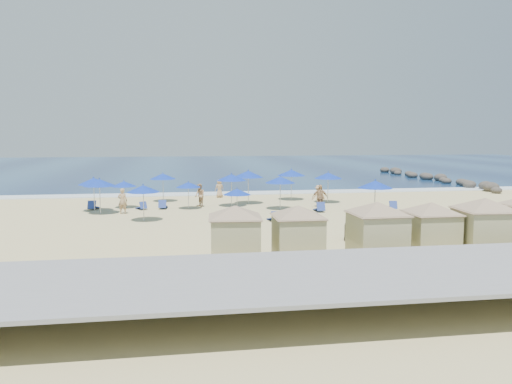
{
  "coord_description": "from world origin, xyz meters",
  "views": [
    {
      "loc": [
        -5.57,
        -29.4,
        5.34
      ],
      "look_at": [
        -0.4,
        3.0,
        1.57
      ],
      "focal_mm": 35.0,
      "sensor_mm": 36.0,
      "label": 1
    }
  ],
  "objects_px": {
    "cabana_1": "(298,226)",
    "umbrella_5": "(231,177)",
    "cabana_0": "(235,227)",
    "umbrella_12": "(124,184)",
    "umbrella_0": "(99,183)",
    "umbrella_9": "(291,173)",
    "umbrella_4": "(188,185)",
    "umbrella_13": "(376,184)",
    "beachgoer_2": "(320,198)",
    "beachgoer_3": "(319,196)",
    "rock_jetty": "(432,178)",
    "umbrella_10": "(328,176)",
    "umbrella_2": "(163,176)",
    "umbrella_7": "(248,174)",
    "beachgoer_4": "(219,188)",
    "umbrella_3": "(143,189)",
    "cabana_2": "(377,224)",
    "umbrella_6": "(237,192)",
    "trash_bin": "(353,232)",
    "umbrella_1": "(94,181)",
    "beachgoer_0": "(123,201)",
    "umbrella_8": "(280,180)",
    "cabana_4": "(484,220)",
    "beachgoer_1": "(200,195)",
    "cabana_3": "(431,223)",
    "umbrella_11": "(375,184)"
  },
  "relations": [
    {
      "from": "beachgoer_3",
      "to": "umbrella_10",
      "type": "bearing_deg",
      "value": -133.95
    },
    {
      "from": "beachgoer_4",
      "to": "trash_bin",
      "type": "bearing_deg",
      "value": 92.54
    },
    {
      "from": "umbrella_9",
      "to": "umbrella_4",
      "type": "bearing_deg",
      "value": -156.47
    },
    {
      "from": "rock_jetty",
      "to": "umbrella_0",
      "type": "height_order",
      "value": "umbrella_0"
    },
    {
      "from": "beachgoer_0",
      "to": "beachgoer_3",
      "type": "height_order",
      "value": "beachgoer_0"
    },
    {
      "from": "cabana_4",
      "to": "umbrella_0",
      "type": "relative_size",
      "value": 1.86
    },
    {
      "from": "umbrella_4",
      "to": "umbrella_2",
      "type": "bearing_deg",
      "value": 113.99
    },
    {
      "from": "rock_jetty",
      "to": "beachgoer_0",
      "type": "xyz_separation_m",
      "value": [
        -33.24,
        -19.74,
        0.51
      ]
    },
    {
      "from": "umbrella_7",
      "to": "umbrella_9",
      "type": "distance_m",
      "value": 4.17
    },
    {
      "from": "umbrella_8",
      "to": "cabana_1",
      "type": "bearing_deg",
      "value": -98.96
    },
    {
      "from": "umbrella_0",
      "to": "beachgoer_3",
      "type": "distance_m",
      "value": 15.63
    },
    {
      "from": "rock_jetty",
      "to": "beachgoer_2",
      "type": "distance_m",
      "value": 28.37
    },
    {
      "from": "beachgoer_2",
      "to": "beachgoer_3",
      "type": "distance_m",
      "value": 1.81
    },
    {
      "from": "umbrella_4",
      "to": "umbrella_13",
      "type": "height_order",
      "value": "umbrella_13"
    },
    {
      "from": "umbrella_8",
      "to": "umbrella_5",
      "type": "bearing_deg",
      "value": 147.71
    },
    {
      "from": "umbrella_2",
      "to": "umbrella_7",
      "type": "xyz_separation_m",
      "value": [
        6.56,
        -2.32,
        0.27
      ]
    },
    {
      "from": "umbrella_3",
      "to": "beachgoer_4",
      "type": "height_order",
      "value": "umbrella_3"
    },
    {
      "from": "umbrella_3",
      "to": "umbrella_5",
      "type": "height_order",
      "value": "umbrella_5"
    },
    {
      "from": "rock_jetty",
      "to": "umbrella_6",
      "type": "distance_m",
      "value": 34.81
    },
    {
      "from": "rock_jetty",
      "to": "umbrella_10",
      "type": "relative_size",
      "value": 10.7
    },
    {
      "from": "cabana_0",
      "to": "cabana_3",
      "type": "height_order",
      "value": "cabana_0"
    },
    {
      "from": "umbrella_0",
      "to": "umbrella_9",
      "type": "distance_m",
      "value": 15.29
    },
    {
      "from": "umbrella_2",
      "to": "umbrella_13",
      "type": "bearing_deg",
      "value": -24.75
    },
    {
      "from": "cabana_1",
      "to": "umbrella_5",
      "type": "xyz_separation_m",
      "value": [
        -0.97,
        16.76,
        0.67
      ]
    },
    {
      "from": "umbrella_0",
      "to": "beachgoer_3",
      "type": "xyz_separation_m",
      "value": [
        15.55,
        0.89,
        -1.32
      ]
    },
    {
      "from": "umbrella_10",
      "to": "beachgoer_2",
      "type": "relative_size",
      "value": 1.34
    },
    {
      "from": "cabana_0",
      "to": "umbrella_12",
      "type": "bearing_deg",
      "value": 109.76
    },
    {
      "from": "umbrella_0",
      "to": "beachgoer_4",
      "type": "distance_m",
      "value": 11.75
    },
    {
      "from": "cabana_3",
      "to": "umbrella_2",
      "type": "bearing_deg",
      "value": 120.73
    },
    {
      "from": "rock_jetty",
      "to": "umbrella_4",
      "type": "bearing_deg",
      "value": -147.58
    },
    {
      "from": "umbrella_3",
      "to": "umbrella_6",
      "type": "distance_m",
      "value": 5.82
    },
    {
      "from": "umbrella_1",
      "to": "beachgoer_0",
      "type": "bearing_deg",
      "value": -31.55
    },
    {
      "from": "umbrella_0",
      "to": "umbrella_13",
      "type": "xyz_separation_m",
      "value": [
        19.09,
        -1.26,
        -0.29
      ]
    },
    {
      "from": "umbrella_6",
      "to": "cabana_1",
      "type": "bearing_deg",
      "value": -83.45
    },
    {
      "from": "cabana_0",
      "to": "umbrella_12",
      "type": "xyz_separation_m",
      "value": [
        -6.16,
        17.15,
        0.23
      ]
    },
    {
      "from": "cabana_2",
      "to": "beachgoer_4",
      "type": "height_order",
      "value": "cabana_2"
    },
    {
      "from": "trash_bin",
      "to": "cabana_1",
      "type": "height_order",
      "value": "cabana_1"
    },
    {
      "from": "umbrella_3",
      "to": "cabana_2",
      "type": "bearing_deg",
      "value": -48.56
    },
    {
      "from": "trash_bin",
      "to": "cabana_3",
      "type": "height_order",
      "value": "cabana_3"
    },
    {
      "from": "umbrella_9",
      "to": "umbrella_10",
      "type": "height_order",
      "value": "umbrella_9"
    },
    {
      "from": "umbrella_13",
      "to": "umbrella_0",
      "type": "bearing_deg",
      "value": 176.23
    },
    {
      "from": "umbrella_8",
      "to": "umbrella_11",
      "type": "height_order",
      "value": "umbrella_11"
    },
    {
      "from": "umbrella_6",
      "to": "beachgoer_4",
      "type": "distance_m",
      "value": 11.43
    },
    {
      "from": "umbrella_1",
      "to": "umbrella_4",
      "type": "bearing_deg",
      "value": 1.91
    },
    {
      "from": "cabana_2",
      "to": "cabana_4",
      "type": "distance_m",
      "value": 4.9
    },
    {
      "from": "cabana_2",
      "to": "beachgoer_1",
      "type": "bearing_deg",
      "value": 110.78
    },
    {
      "from": "beachgoer_2",
      "to": "beachgoer_4",
      "type": "bearing_deg",
      "value": 141.27
    },
    {
      "from": "beachgoer_1",
      "to": "beachgoer_0",
      "type": "bearing_deg",
      "value": -90.35
    },
    {
      "from": "umbrella_9",
      "to": "cabana_1",
      "type": "bearing_deg",
      "value": -102.28
    },
    {
      "from": "umbrella_9",
      "to": "beachgoer_4",
      "type": "xyz_separation_m",
      "value": [
        -5.68,
        2.68,
        -1.47
      ]
    }
  ]
}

